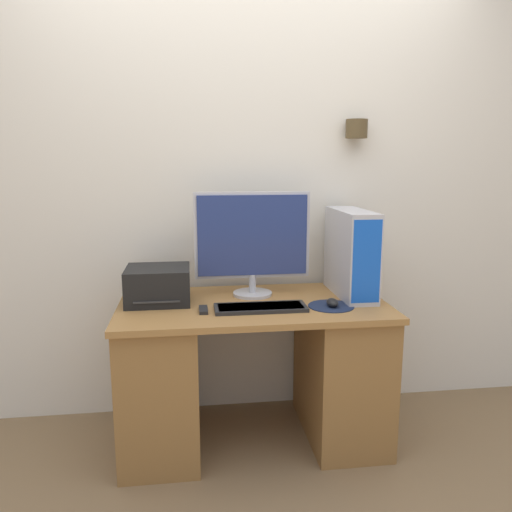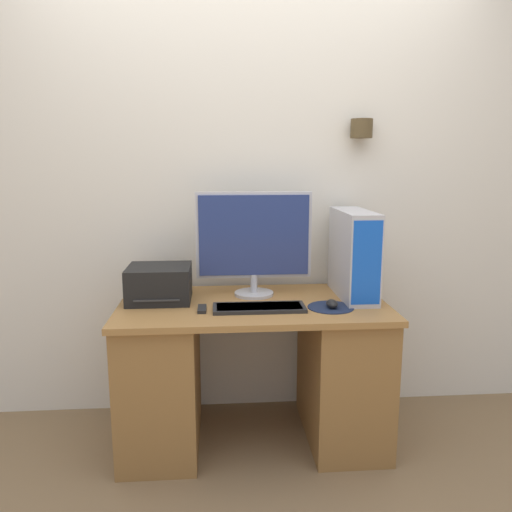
{
  "view_description": "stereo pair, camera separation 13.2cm",
  "coord_description": "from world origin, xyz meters",
  "px_view_note": "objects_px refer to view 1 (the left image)",
  "views": [
    {
      "loc": [
        -0.3,
        -2.03,
        1.44
      ],
      "look_at": [
        0.02,
        0.35,
        0.98
      ],
      "focal_mm": 35.0,
      "sensor_mm": 36.0,
      "label": 1
    },
    {
      "loc": [
        -0.17,
        -2.04,
        1.44
      ],
      "look_at": [
        0.02,
        0.35,
        0.98
      ],
      "focal_mm": 35.0,
      "sensor_mm": 36.0,
      "label": 2
    }
  ],
  "objects_px": {
    "monitor": "(252,239)",
    "remote_control": "(203,310)",
    "printer": "(158,285)",
    "computer_tower": "(351,253)",
    "keyboard": "(261,307)",
    "mouse": "(332,303)"
  },
  "relations": [
    {
      "from": "monitor",
      "to": "remote_control",
      "type": "bearing_deg",
      "value": -135.49
    },
    {
      "from": "monitor",
      "to": "remote_control",
      "type": "relative_size",
      "value": 5.27
    },
    {
      "from": "printer",
      "to": "remote_control",
      "type": "height_order",
      "value": "printer"
    },
    {
      "from": "monitor",
      "to": "printer",
      "type": "bearing_deg",
      "value": -171.74
    },
    {
      "from": "computer_tower",
      "to": "printer",
      "type": "distance_m",
      "value": 1.0
    },
    {
      "from": "keyboard",
      "to": "remote_control",
      "type": "distance_m",
      "value": 0.27
    },
    {
      "from": "computer_tower",
      "to": "printer",
      "type": "height_order",
      "value": "computer_tower"
    },
    {
      "from": "mouse",
      "to": "monitor",
      "type": "bearing_deg",
      "value": 142.27
    },
    {
      "from": "printer",
      "to": "computer_tower",
      "type": "bearing_deg",
      "value": 0.48
    },
    {
      "from": "keyboard",
      "to": "printer",
      "type": "relative_size",
      "value": 1.4
    },
    {
      "from": "computer_tower",
      "to": "printer",
      "type": "bearing_deg",
      "value": -179.52
    },
    {
      "from": "monitor",
      "to": "keyboard",
      "type": "relative_size",
      "value": 1.36
    },
    {
      "from": "monitor",
      "to": "remote_control",
      "type": "height_order",
      "value": "monitor"
    },
    {
      "from": "keyboard",
      "to": "mouse",
      "type": "relative_size",
      "value": 5.04
    },
    {
      "from": "mouse",
      "to": "printer",
      "type": "height_order",
      "value": "printer"
    },
    {
      "from": "computer_tower",
      "to": "printer",
      "type": "relative_size",
      "value": 1.52
    },
    {
      "from": "mouse",
      "to": "computer_tower",
      "type": "bearing_deg",
      "value": 53.73
    },
    {
      "from": "monitor",
      "to": "computer_tower",
      "type": "xyz_separation_m",
      "value": [
        0.51,
        -0.06,
        -0.07
      ]
    },
    {
      "from": "computer_tower",
      "to": "monitor",
      "type": "bearing_deg",
      "value": 173.12
    },
    {
      "from": "monitor",
      "to": "keyboard",
      "type": "xyz_separation_m",
      "value": [
        0.01,
        -0.27,
        -0.29
      ]
    },
    {
      "from": "keyboard",
      "to": "computer_tower",
      "type": "xyz_separation_m",
      "value": [
        0.51,
        0.2,
        0.21
      ]
    },
    {
      "from": "printer",
      "to": "keyboard",
      "type": "bearing_deg",
      "value": -21.85
    }
  ]
}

